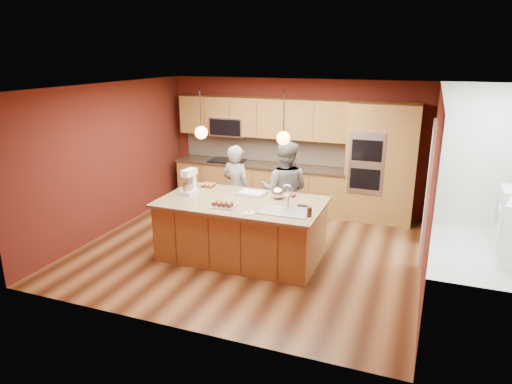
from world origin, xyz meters
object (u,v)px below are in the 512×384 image
at_px(mixing_bowl, 278,193).
at_px(person_right, 285,191).
at_px(island, 243,228).
at_px(stand_mixer, 189,183).
at_px(person_left, 236,189).

bearing_deg(mixing_bowl, person_right, 97.83).
distance_m(island, stand_mixer, 1.17).
relative_size(person_right, mixing_bowl, 7.77).
bearing_deg(person_right, stand_mixer, 28.04).
distance_m(island, person_right, 1.13).
relative_size(person_right, stand_mixer, 4.28).
bearing_deg(stand_mixer, person_right, 40.73).
relative_size(island, mixing_bowl, 11.38).
bearing_deg(person_left, person_right, -165.65).
bearing_deg(person_right, island, 61.99).
bearing_deg(mixing_bowl, island, -146.31).
distance_m(stand_mixer, mixing_bowl, 1.49).
xyz_separation_m(person_left, person_right, (0.92, 0.00, 0.07)).
relative_size(stand_mixer, mixing_bowl, 1.81).
bearing_deg(person_left, island, 132.40).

